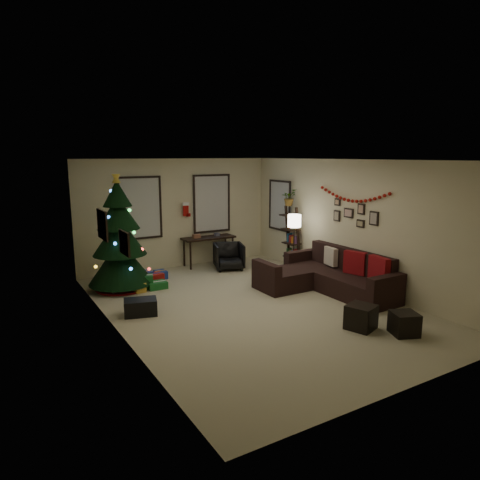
% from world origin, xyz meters
% --- Properties ---
extents(floor, '(7.00, 7.00, 0.00)m').
position_xyz_m(floor, '(0.00, 0.00, 0.00)').
color(floor, tan).
rests_on(floor, ground).
extents(ceiling, '(7.00, 7.00, 0.00)m').
position_xyz_m(ceiling, '(0.00, 0.00, 2.70)').
color(ceiling, white).
rests_on(ceiling, floor).
extents(wall_back, '(5.00, 0.00, 5.00)m').
position_xyz_m(wall_back, '(0.00, 3.50, 1.35)').
color(wall_back, beige).
rests_on(wall_back, floor).
extents(wall_front, '(5.00, 0.00, 5.00)m').
position_xyz_m(wall_front, '(0.00, -3.50, 1.35)').
color(wall_front, beige).
rests_on(wall_front, floor).
extents(wall_left, '(0.00, 7.00, 7.00)m').
position_xyz_m(wall_left, '(-2.50, 0.00, 1.35)').
color(wall_left, beige).
rests_on(wall_left, floor).
extents(wall_right, '(0.00, 7.00, 7.00)m').
position_xyz_m(wall_right, '(2.50, 0.00, 1.35)').
color(wall_right, beige).
rests_on(wall_right, floor).
extents(window_back_left, '(1.05, 0.06, 1.50)m').
position_xyz_m(window_back_left, '(-0.95, 3.47, 1.55)').
color(window_back_left, '#728CB2').
rests_on(window_back_left, wall_back).
extents(window_back_right, '(1.05, 0.06, 1.50)m').
position_xyz_m(window_back_right, '(0.95, 3.47, 1.55)').
color(window_back_right, '#728CB2').
rests_on(window_back_right, wall_back).
extents(window_right_wall, '(0.06, 0.90, 1.30)m').
position_xyz_m(window_right_wall, '(2.47, 2.55, 1.50)').
color(window_right_wall, '#728CB2').
rests_on(window_right_wall, wall_right).
extents(christmas_tree, '(1.34, 1.34, 2.50)m').
position_xyz_m(christmas_tree, '(-1.79, 2.33, 1.03)').
color(christmas_tree, black).
rests_on(christmas_tree, floor).
extents(presents, '(1.50, 1.01, 0.30)m').
position_xyz_m(presents, '(-1.38, 2.28, 0.12)').
color(presents, maroon).
rests_on(presents, floor).
extents(sofa, '(1.84, 2.68, 0.86)m').
position_xyz_m(sofa, '(1.85, 0.02, 0.28)').
color(sofa, black).
rests_on(sofa, floor).
extents(pillow_red_a, '(0.20, 0.50, 0.49)m').
position_xyz_m(pillow_red_a, '(2.21, -1.04, 0.64)').
color(pillow_red_a, maroon).
rests_on(pillow_red_a, sofa).
extents(pillow_red_b, '(0.25, 0.48, 0.46)m').
position_xyz_m(pillow_red_b, '(2.21, -0.41, 0.64)').
color(pillow_red_b, maroon).
rests_on(pillow_red_b, sofa).
extents(pillow_cream, '(0.18, 0.40, 0.39)m').
position_xyz_m(pillow_cream, '(2.21, 0.30, 0.63)').
color(pillow_cream, '#C0B29B').
rests_on(pillow_cream, sofa).
extents(ottoman_near, '(0.53, 0.53, 0.40)m').
position_xyz_m(ottoman_near, '(0.93, -1.85, 0.20)').
color(ottoman_near, black).
rests_on(ottoman_near, floor).
extents(ottoman_far, '(0.50, 0.50, 0.36)m').
position_xyz_m(ottoman_far, '(1.34, -2.37, 0.18)').
color(ottoman_far, black).
rests_on(ottoman_far, floor).
extents(desk, '(1.36, 0.49, 0.73)m').
position_xyz_m(desk, '(0.72, 3.22, 0.65)').
color(desk, black).
rests_on(desk, floor).
extents(desk_chair, '(0.80, 0.78, 0.66)m').
position_xyz_m(desk_chair, '(0.95, 2.57, 0.33)').
color(desk_chair, black).
rests_on(desk_chair, floor).
extents(bookshelf, '(0.30, 0.47, 1.57)m').
position_xyz_m(bookshelf, '(2.30, 1.79, 0.76)').
color(bookshelf, black).
rests_on(bookshelf, floor).
extents(potted_plant, '(0.60, 0.56, 0.52)m').
position_xyz_m(potted_plant, '(2.30, 1.96, 1.83)').
color(potted_plant, '#4C4C4C').
rests_on(potted_plant, bookshelf).
extents(floor_lamp, '(0.31, 0.31, 1.45)m').
position_xyz_m(floor_lamp, '(1.95, 1.27, 1.21)').
color(floor_lamp, black).
rests_on(floor_lamp, floor).
extents(art_map, '(0.04, 0.60, 0.50)m').
position_xyz_m(art_map, '(-2.48, 0.78, 1.63)').
color(art_map, black).
rests_on(art_map, wall_left).
extents(art_abstract, '(0.04, 0.45, 0.35)m').
position_xyz_m(art_abstract, '(-2.48, -0.48, 1.54)').
color(art_abstract, black).
rests_on(art_abstract, wall_left).
extents(gallery, '(0.03, 1.25, 0.54)m').
position_xyz_m(gallery, '(2.48, -0.07, 1.57)').
color(gallery, black).
rests_on(gallery, wall_right).
extents(garland, '(0.08, 1.90, 0.30)m').
position_xyz_m(garland, '(2.45, -0.02, 1.97)').
color(garland, '#A5140C').
rests_on(garland, wall_right).
extents(stocking_left, '(0.20, 0.05, 0.36)m').
position_xyz_m(stocking_left, '(-0.14, 3.57, 1.40)').
color(stocking_left, '#990F0C').
rests_on(stocking_left, wall_back).
extents(stocking_right, '(0.20, 0.05, 0.36)m').
position_xyz_m(stocking_right, '(0.19, 3.37, 1.46)').
color(stocking_right, '#990F0C').
rests_on(stocking_right, wall_back).
extents(storage_bin, '(0.65, 0.52, 0.28)m').
position_xyz_m(storage_bin, '(-1.94, 0.61, 0.14)').
color(storage_bin, black).
rests_on(storage_bin, floor).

